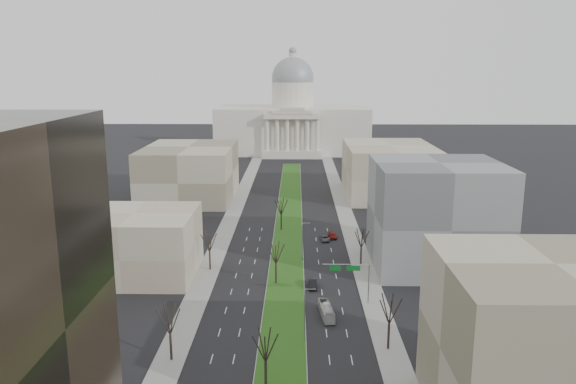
# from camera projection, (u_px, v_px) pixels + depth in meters

# --- Properties ---
(ground) EXTENTS (600.00, 600.00, 0.00)m
(ground) POSITION_uv_depth(u_px,v_px,m) (288.00, 230.00, 157.62)
(ground) COLOR black
(ground) RESTS_ON ground
(median) EXTENTS (8.00, 222.03, 0.20)m
(median) POSITION_uv_depth(u_px,v_px,m) (288.00, 231.00, 156.61)
(median) COLOR #999993
(median) RESTS_ON ground
(sidewalk_left) EXTENTS (5.00, 330.00, 0.15)m
(sidewalk_left) POSITION_uv_depth(u_px,v_px,m) (213.00, 259.00, 133.47)
(sidewalk_left) COLOR gray
(sidewalk_left) RESTS_ON ground
(sidewalk_right) EXTENTS (5.00, 330.00, 0.15)m
(sidewalk_right) POSITION_uv_depth(u_px,v_px,m) (360.00, 260.00, 132.94)
(sidewalk_right) COLOR gray
(sidewalk_right) RESTS_ON ground
(capitol) EXTENTS (80.00, 46.00, 55.00)m
(capitol) POSITION_uv_depth(u_px,v_px,m) (293.00, 121.00, 300.05)
(capitol) COLOR beige
(capitol) RESTS_ON ground
(building_beige_left) EXTENTS (26.00, 22.00, 14.00)m
(building_beige_left) POSITION_uv_depth(u_px,v_px,m) (135.00, 244.00, 122.44)
(building_beige_left) COLOR tan
(building_beige_left) RESTS_ON ground
(building_tan_right) EXTENTS (26.00, 24.00, 22.00)m
(building_tan_right) POSITION_uv_depth(u_px,v_px,m) (546.00, 348.00, 68.84)
(building_tan_right) COLOR gray
(building_tan_right) RESTS_ON ground
(building_grey_right) EXTENTS (28.00, 26.00, 24.00)m
(building_grey_right) POSITION_uv_depth(u_px,v_px,m) (436.00, 215.00, 127.16)
(building_grey_right) COLOR slate
(building_grey_right) RESTS_ON ground
(building_far_left) EXTENTS (30.00, 40.00, 18.00)m
(building_far_left) POSITION_uv_depth(u_px,v_px,m) (190.00, 172.00, 195.22)
(building_far_left) COLOR gray
(building_far_left) RESTS_ON ground
(building_far_right) EXTENTS (30.00, 40.00, 18.00)m
(building_far_right) POSITION_uv_depth(u_px,v_px,m) (389.00, 170.00, 199.04)
(building_far_right) COLOR tan
(building_far_right) RESTS_ON ground
(tree_left_mid) EXTENTS (5.40, 5.40, 9.72)m
(tree_left_mid) POSITION_uv_depth(u_px,v_px,m) (170.00, 319.00, 86.09)
(tree_left_mid) COLOR black
(tree_left_mid) RESTS_ON ground
(tree_left_far) EXTENTS (5.28, 5.28, 9.50)m
(tree_left_far) POSITION_uv_depth(u_px,v_px,m) (209.00, 241.00, 125.16)
(tree_left_far) COLOR black
(tree_left_far) RESTS_ON ground
(tree_right_mid) EXTENTS (5.52, 5.52, 9.94)m
(tree_right_mid) POSITION_uv_depth(u_px,v_px,m) (390.00, 308.00, 89.44)
(tree_right_mid) COLOR black
(tree_right_mid) RESTS_ON ground
(tree_right_far) EXTENTS (5.04, 5.04, 9.07)m
(tree_right_far) POSITION_uv_depth(u_px,v_px,m) (361.00, 238.00, 128.61)
(tree_right_far) COLOR black
(tree_right_far) RESTS_ON ground
(tree_median_a) EXTENTS (5.40, 5.40, 9.72)m
(tree_median_a) POSITION_uv_depth(u_px,v_px,m) (265.00, 345.00, 78.05)
(tree_median_a) COLOR black
(tree_median_a) RESTS_ON ground
(tree_median_b) EXTENTS (5.40, 5.40, 9.72)m
(tree_median_b) POSITION_uv_depth(u_px,v_px,m) (276.00, 252.00, 117.09)
(tree_median_b) COLOR black
(tree_median_b) RESTS_ON ground
(tree_median_c) EXTENTS (5.40, 5.40, 9.72)m
(tree_median_c) POSITION_uv_depth(u_px,v_px,m) (281.00, 206.00, 156.12)
(tree_median_c) COLOR black
(tree_median_c) RESTS_ON ground
(streetlamp_median_b) EXTENTS (1.90, 0.20, 9.16)m
(streetlamp_median_b) POSITION_uv_depth(u_px,v_px,m) (305.00, 313.00, 93.08)
(streetlamp_median_b) COLOR gray
(streetlamp_median_b) RESTS_ON ground
(streetlamp_median_c) EXTENTS (1.90, 0.20, 9.16)m
(streetlamp_median_c) POSITION_uv_depth(u_px,v_px,m) (303.00, 241.00, 132.12)
(streetlamp_median_c) COLOR gray
(streetlamp_median_c) RESTS_ON ground
(mast_arm_signs) EXTENTS (9.12, 0.24, 8.09)m
(mast_arm_signs) POSITION_uv_depth(u_px,v_px,m) (355.00, 274.00, 107.32)
(mast_arm_signs) COLOR gray
(mast_arm_signs) RESTS_ON ground
(car_black) EXTENTS (1.78, 5.01, 1.65)m
(car_black) POSITION_uv_depth(u_px,v_px,m) (313.00, 284.00, 116.37)
(car_black) COLOR black
(car_black) RESTS_ON ground
(car_red) EXTENTS (2.53, 4.94, 1.37)m
(car_red) POSITION_uv_depth(u_px,v_px,m) (332.00, 235.00, 150.18)
(car_red) COLOR maroon
(car_red) RESTS_ON ground
(car_grey_far) EXTENTS (2.61, 4.85, 1.29)m
(car_grey_far) POSITION_uv_depth(u_px,v_px,m) (325.00, 238.00, 147.77)
(car_grey_far) COLOR #4D4E55
(car_grey_far) RESTS_ON ground
(box_van) EXTENTS (2.84, 8.30, 2.27)m
(box_van) POSITION_uv_depth(u_px,v_px,m) (326.00, 311.00, 102.73)
(box_van) COLOR silver
(box_van) RESTS_ON ground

